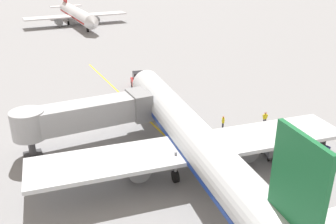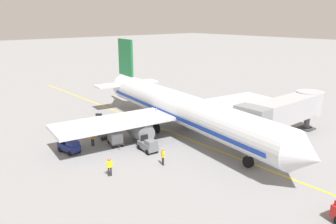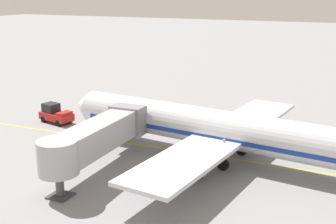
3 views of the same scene
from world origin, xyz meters
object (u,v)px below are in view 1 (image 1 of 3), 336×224
(ground_crew_wing_walker, at_px, (296,150))
(ground_crew_loader, at_px, (223,122))
(baggage_tug_trailing, at_px, (315,146))
(distant_taxiing_airliner, at_px, (77,14))
(baggage_cart_front, at_px, (271,149))
(baggage_tug_spare, at_px, (311,192))
(ground_crew_marshaller, at_px, (265,118))
(pushback_tractor, at_px, (140,82))
(jet_bridge, at_px, (85,115))
(parked_airliner, at_px, (193,138))
(baggage_cart_second_in_train, at_px, (289,164))
(baggage_cart_third_in_train, at_px, (309,180))
(baggage_tug_lead, at_px, (234,138))

(ground_crew_wing_walker, xyz_separation_m, ground_crew_loader, (-2.75, 8.91, 0.00))
(baggage_tug_trailing, height_order, distant_taxiing_airliner, distant_taxiing_airliner)
(baggage_tug_trailing, height_order, baggage_cart_front, baggage_tug_trailing)
(baggage_tug_spare, xyz_separation_m, ground_crew_loader, (0.94, 14.44, 0.24))
(ground_crew_marshaller, bearing_deg, pushback_tractor, 114.90)
(ground_crew_wing_walker, distance_m, distant_taxiing_airliner, 83.50)
(baggage_tug_spare, relative_size, baggage_cart_front, 0.90)
(jet_bridge, bearing_deg, baggage_cart_front, -34.42)
(pushback_tractor, xyz_separation_m, distant_taxiing_airliner, (4.36, 57.36, 1.93))
(parked_airliner, distance_m, distant_taxiing_airliner, 80.77)
(baggage_tug_spare, distance_m, ground_crew_wing_walker, 6.65)
(baggage_tug_spare, xyz_separation_m, baggage_cart_second_in_train, (1.25, 3.87, 0.24))
(baggage_cart_third_in_train, bearing_deg, parked_airliner, 134.07)
(baggage_cart_third_in_train, xyz_separation_m, ground_crew_marshaller, (5.22, 12.06, 0.00))
(pushback_tractor, distance_m, distant_taxiing_airliner, 57.55)
(baggage_cart_third_in_train, bearing_deg, ground_crew_marshaller, 66.61)
(parked_airliner, height_order, distant_taxiing_airliner, parked_airliner)
(pushback_tractor, bearing_deg, ground_crew_wing_walker, -76.56)
(baggage_tug_lead, bearing_deg, baggage_cart_second_in_train, -79.34)
(pushback_tractor, relative_size, ground_crew_marshaller, 2.83)
(baggage_tug_spare, bearing_deg, distant_taxiing_airliner, 88.84)
(ground_crew_loader, bearing_deg, ground_crew_marshaller, -14.45)
(baggage_cart_third_in_train, bearing_deg, baggage_cart_front, 81.81)
(pushback_tractor, height_order, ground_crew_loader, pushback_tractor)
(baggage_cart_second_in_train, distance_m, baggage_cart_third_in_train, 2.83)
(ground_crew_marshaller, bearing_deg, ground_crew_wing_walker, -107.18)
(jet_bridge, height_order, ground_crew_marshaller, jet_bridge)
(parked_airliner, bearing_deg, ground_crew_marshaller, 19.67)
(distant_taxiing_airliner, bearing_deg, baggage_tug_trailing, -86.80)
(distant_taxiing_airliner, bearing_deg, baggage_cart_front, -90.10)
(baggage_tug_trailing, xyz_separation_m, ground_crew_marshaller, (-0.43, 7.43, 0.24))
(baggage_tug_lead, distance_m, baggage_cart_second_in_train, 7.02)
(baggage_tug_trailing, relative_size, baggage_cart_front, 0.90)
(jet_bridge, height_order, baggage_cart_second_in_train, jet_bridge)
(distant_taxiing_airliner, bearing_deg, baggage_cart_third_in_train, -90.64)
(ground_crew_marshaller, bearing_deg, baggage_cart_third_in_train, -113.39)
(ground_crew_marshaller, bearing_deg, baggage_tug_lead, -158.74)
(baggage_tug_trailing, bearing_deg, pushback_tractor, 109.18)
(pushback_tractor, xyz_separation_m, baggage_tug_spare, (2.55, -31.62, -0.39))
(pushback_tractor, bearing_deg, parked_airliner, -99.78)
(parked_airliner, distance_m, jet_bridge, 12.11)
(parked_airliner, height_order, baggage_cart_front, parked_airliner)
(jet_bridge, xyz_separation_m, baggage_cart_third_in_train, (15.12, -16.84, -2.51))
(ground_crew_loader, bearing_deg, baggage_cart_front, -84.42)
(parked_airliner, height_order, baggage_cart_third_in_train, parked_airliner)
(jet_bridge, xyz_separation_m, ground_crew_wing_walker, (17.99, -12.38, -2.50))
(baggage_cart_third_in_train, xyz_separation_m, distant_taxiing_airliner, (0.99, 87.91, 2.08))
(baggage_tug_lead, xyz_separation_m, baggage_cart_front, (1.72, -3.80, 0.24))
(baggage_tug_trailing, distance_m, baggage_cart_second_in_train, 5.54)
(jet_bridge, distance_m, baggage_cart_second_in_train, 21.10)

